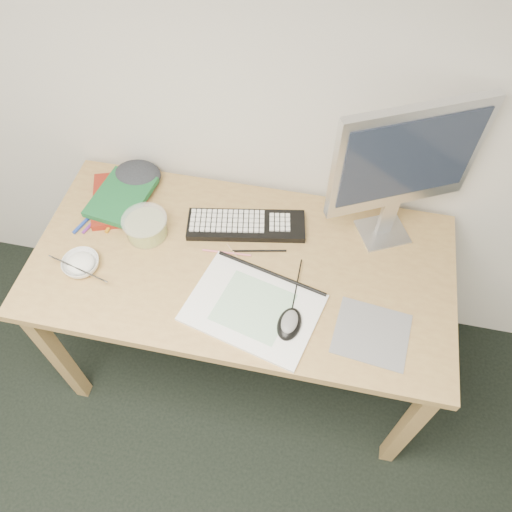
{
  "coord_description": "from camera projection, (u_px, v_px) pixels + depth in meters",
  "views": [
    {
      "loc": [
        0.23,
        0.52,
        2.11
      ],
      "look_at": [
        0.04,
        1.41,
        0.83
      ],
      "focal_mm": 35.0,
      "sensor_mm": 36.0,
      "label": 1
    }
  ],
  "objects": [
    {
      "name": "desk",
      "position": [
        242.0,
        276.0,
        1.72
      ],
      "size": [
        1.4,
        0.7,
        0.75
      ],
      "color": "tan",
      "rests_on": "ground"
    },
    {
      "name": "mousepad",
      "position": [
        372.0,
        333.0,
        1.5
      ],
      "size": [
        0.24,
        0.22,
        0.0
      ],
      "primitive_type": "cube",
      "rotation": [
        0.0,
        0.0,
        -0.11
      ],
      "color": "slate",
      "rests_on": "desk"
    },
    {
      "name": "sketchpad",
      "position": [
        253.0,
        308.0,
        1.55
      ],
      "size": [
        0.45,
        0.37,
        0.01
      ],
      "primitive_type": "cube",
      "rotation": [
        0.0,
        0.0,
        -0.24
      ],
      "color": "white",
      "rests_on": "desk"
    },
    {
      "name": "keyboard",
      "position": [
        246.0,
        225.0,
        1.73
      ],
      "size": [
        0.42,
        0.2,
        0.02
      ],
      "primitive_type": "cube",
      "rotation": [
        0.0,
        0.0,
        0.18
      ],
      "color": "black",
      "rests_on": "desk"
    },
    {
      "name": "monitor",
      "position": [
        406.0,
        162.0,
        1.46
      ],
      "size": [
        0.42,
        0.23,
        0.53
      ],
      "rotation": [
        0.0,
        0.0,
        0.47
      ],
      "color": "silver",
      "rests_on": "desk"
    },
    {
      "name": "mouse",
      "position": [
        289.0,
        322.0,
        1.49
      ],
      "size": [
        0.08,
        0.12,
        0.04
      ],
      "primitive_type": "ellipsoid",
      "rotation": [
        0.0,
        0.0,
        -0.11
      ],
      "color": "black",
      "rests_on": "sketchpad"
    },
    {
      "name": "rice_bowl",
      "position": [
        81.0,
        264.0,
        1.63
      ],
      "size": [
        0.15,
        0.15,
        0.04
      ],
      "primitive_type": "imported",
      "rotation": [
        0.0,
        0.0,
        0.35
      ],
      "color": "white",
      "rests_on": "desk"
    },
    {
      "name": "chopsticks",
      "position": [
        78.0,
        269.0,
        1.59
      ],
      "size": [
        0.22,
        0.07,
        0.02
      ],
      "primitive_type": "cylinder",
      "rotation": [
        0.0,
        1.57,
        -0.25
      ],
      "color": "silver",
      "rests_on": "rice_bowl"
    },
    {
      "name": "fruit_tub",
      "position": [
        146.0,
        226.0,
        1.7
      ],
      "size": [
        0.16,
        0.16,
        0.08
      ],
      "primitive_type": "cylinder",
      "rotation": [
        0.0,
        0.0,
        -0.05
      ],
      "color": "#ECEA53",
      "rests_on": "desk"
    },
    {
      "name": "book_red",
      "position": [
        120.0,
        199.0,
        1.8
      ],
      "size": [
        0.26,
        0.3,
        0.03
      ],
      "primitive_type": "cube",
      "rotation": [
        0.0,
        0.0,
        0.34
      ],
      "color": "maroon",
      "rests_on": "desk"
    },
    {
      "name": "book_green",
      "position": [
        121.0,
        197.0,
        1.78
      ],
      "size": [
        0.21,
        0.27,
        0.02
      ],
      "primitive_type": "cube",
      "rotation": [
        0.0,
        0.0,
        -0.14
      ],
      "color": "#165A2D",
      "rests_on": "book_red"
    },
    {
      "name": "cloth_lump",
      "position": [
        137.0,
        175.0,
        1.85
      ],
      "size": [
        0.18,
        0.16,
        0.06
      ],
      "primitive_type": "ellipsoid",
      "rotation": [
        0.0,
        0.0,
        0.28
      ],
      "color": "#2A2E33",
      "rests_on": "desk"
    },
    {
      "name": "pencil_pink",
      "position": [
        227.0,
        253.0,
        1.68
      ],
      "size": [
        0.17,
        0.02,
        0.01
      ],
      "primitive_type": "cylinder",
      "rotation": [
        0.0,
        1.57,
        0.07
      ],
      "color": "#E07081",
      "rests_on": "desk"
    },
    {
      "name": "pencil_tan",
      "position": [
        239.0,
        260.0,
        1.66
      ],
      "size": [
        0.12,
        0.12,
        0.01
      ],
      "primitive_type": "cylinder",
      "rotation": [
        0.0,
        1.57,
        -0.79
      ],
      "color": "tan",
      "rests_on": "desk"
    },
    {
      "name": "pencil_black",
      "position": [
        259.0,
        251.0,
        1.68
      ],
      "size": [
        0.18,
        0.05,
        0.01
      ],
      "primitive_type": "cylinder",
      "rotation": [
        0.0,
        1.57,
        0.21
      ],
      "color": "black",
      "rests_on": "desk"
    },
    {
      "name": "marker_blue",
      "position": [
        86.0,
        220.0,
        1.75
      ],
      "size": [
        0.05,
        0.13,
        0.01
      ],
      "primitive_type": "cylinder",
      "rotation": [
        0.0,
        1.57,
        1.26
      ],
      "color": "#1D3BA0",
      "rests_on": "desk"
    },
    {
      "name": "marker_orange",
      "position": [
        115.0,
        217.0,
        1.76
      ],
      "size": [
        0.02,
        0.14,
        0.01
      ],
      "primitive_type": "cylinder",
      "rotation": [
        0.0,
        1.57,
        1.49
      ],
      "color": "orange",
      "rests_on": "desk"
    },
    {
      "name": "marker_purple",
      "position": [
        94.0,
        222.0,
        1.75
      ],
      "size": [
        0.05,
        0.12,
        0.01
      ],
      "primitive_type": "cylinder",
      "rotation": [
        0.0,
        1.57,
        1.27
      ],
      "color": "#6D2791",
      "rests_on": "desk"
    }
  ]
}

